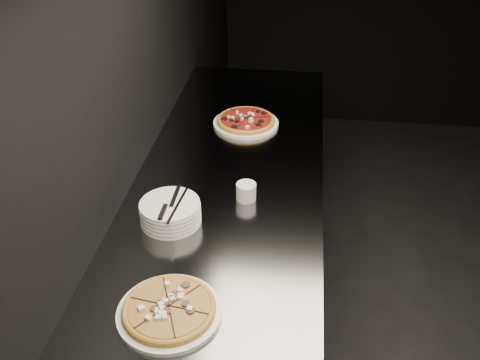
# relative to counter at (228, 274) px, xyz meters

# --- Properties ---
(wall_left) EXTENTS (0.02, 5.00, 2.80)m
(wall_left) POSITION_rel_counter_xyz_m (-0.37, 0.00, 0.94)
(wall_left) COLOR black
(wall_left) RESTS_ON floor
(counter) EXTENTS (0.74, 2.44, 0.92)m
(counter) POSITION_rel_counter_xyz_m (0.00, 0.00, 0.00)
(counter) COLOR slate
(counter) RESTS_ON floor
(pizza_mushroom) EXTENTS (0.30, 0.30, 0.03)m
(pizza_mushroom) POSITION_rel_counter_xyz_m (-0.07, -0.67, 0.48)
(pizza_mushroom) COLOR white
(pizza_mushroom) RESTS_ON counter
(pizza_tomato) EXTENTS (0.33, 0.33, 0.04)m
(pizza_tomato) POSITION_rel_counter_xyz_m (0.01, 0.52, 0.48)
(pizza_tomato) COLOR white
(pizza_tomato) RESTS_ON counter
(plate_stack) EXTENTS (0.21, 0.21, 0.08)m
(plate_stack) POSITION_rel_counter_xyz_m (-0.16, -0.25, 0.50)
(plate_stack) COLOR white
(plate_stack) RESTS_ON counter
(cutlery) EXTENTS (0.08, 0.22, 0.01)m
(cutlery) POSITION_rel_counter_xyz_m (-0.16, -0.26, 0.54)
(cutlery) COLOR silver
(cutlery) RESTS_ON plate_stack
(ramekin) EXTENTS (0.07, 0.07, 0.07)m
(ramekin) POSITION_rel_counter_xyz_m (0.08, -0.07, 0.49)
(ramekin) COLOR silver
(ramekin) RESTS_ON counter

